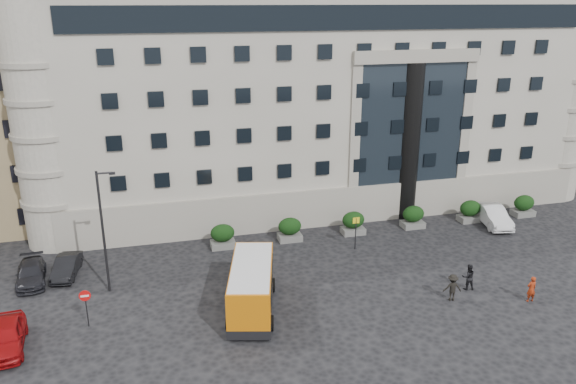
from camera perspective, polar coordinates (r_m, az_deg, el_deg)
The scene contains 22 objects.
ground at distance 36.58m, azimuth 1.51°, elevation -9.90°, with size 120.00×120.00×0.00m, color black.
civic_building at distance 55.52m, azimuth 1.25°, elevation 9.99°, with size 44.00×24.00×18.00m, color #9C978A.
entrance_column at distance 47.45m, azimuth 12.16°, elevation 4.93°, with size 1.80×1.80×13.00m, color black.
hedge_a at distance 42.32m, azimuth -6.66°, elevation -4.46°, with size 1.80×1.26×1.84m.
hedge_b at distance 43.24m, azimuth 0.18°, elevation -3.79°, with size 1.80×1.26×1.84m.
hedge_c at distance 44.76m, azimuth 6.64°, elevation -3.12°, with size 1.80×1.26×1.84m.
hedge_d at distance 46.81m, azimuth 12.60°, elevation -2.46°, with size 1.80×1.26×1.84m.
hedge_e at distance 49.32m, azimuth 18.00°, elevation -1.84°, with size 1.80×1.26×1.84m.
hedge_f at distance 52.23m, azimuth 22.83°, elevation -1.26°, with size 1.80×1.26×1.84m.
street_lamp at distance 36.38m, azimuth -18.23°, elevation -3.46°, with size 1.16×0.18×8.00m.
bus_stop_sign at distance 41.74m, azimuth 6.90°, elevation -3.61°, with size 0.50×0.08×2.52m.
no_entry_sign at distance 33.98m, azimuth -19.88°, elevation -10.38°, with size 0.64×0.16×2.32m.
minibus at distance 33.74m, azimuth -3.71°, elevation -9.48°, with size 4.07×7.36×2.92m.
red_truck at distance 52.44m, azimuth -23.17°, elevation -0.77°, with size 2.36×4.84×2.58m.
parked_car_a at distance 34.10m, azimuth -26.71°, elevation -12.98°, with size 1.79×4.46×1.52m, color #990B0D.
parked_car_b at distance 40.89m, azimuth -21.56°, elevation -7.05°, with size 1.36×3.90×1.29m, color black.
parked_car_c at distance 40.88m, azimuth -24.65°, elevation -7.52°, with size 1.76×4.32×1.25m, color black.
parked_car_d at distance 48.13m, azimuth -23.20°, elevation -3.38°, with size 2.07×4.50×1.25m, color black.
white_taxi at distance 49.23m, azimuth 20.09°, elevation -2.27°, with size 1.70×4.88×1.61m, color silver.
pedestrian_a at distance 37.97m, azimuth 23.49°, elevation -9.03°, with size 0.61×0.40×1.69m, color maroon.
pedestrian_b at distance 38.04m, azimuth 17.85°, elevation -8.21°, with size 0.85×0.66×1.74m, color black.
pedestrian_c at distance 36.45m, azimuth 16.36°, elevation -9.29°, with size 1.13×0.65×1.74m, color black.
Camera 1 is at (-9.02, -30.75, 17.65)m, focal length 35.00 mm.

